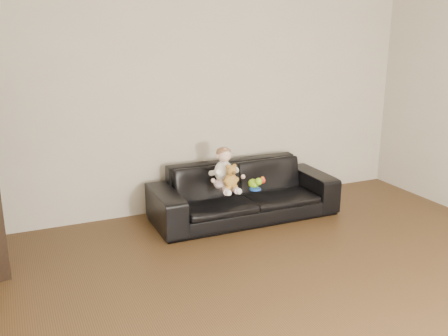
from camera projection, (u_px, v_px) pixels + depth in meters
name	position (u px, v px, depth m)	size (l,w,h in m)	color
wall_back	(199.00, 89.00, 5.25)	(5.00, 5.00, 0.00)	#BEB49F
sofa	(244.00, 191.00, 5.20)	(1.92, 0.75, 0.56)	black
baby	(224.00, 171.00, 4.93)	(0.31, 0.38, 0.43)	beige
teddy_bear	(231.00, 177.00, 4.82)	(0.14, 0.14, 0.25)	#AA7930
toy_green	(253.00, 183.00, 5.02)	(0.11, 0.13, 0.09)	#89D118
toy_rattle	(262.00, 181.00, 5.16)	(0.07, 0.07, 0.07)	red
toy_blue_disc	(255.00, 189.00, 4.97)	(0.11, 0.11, 0.02)	blue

